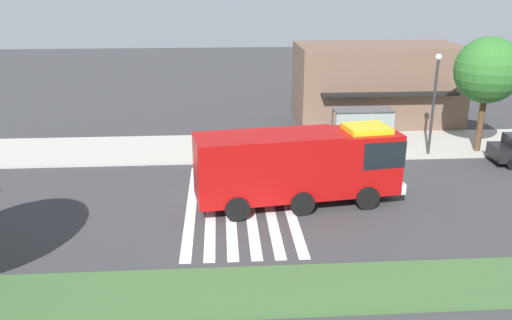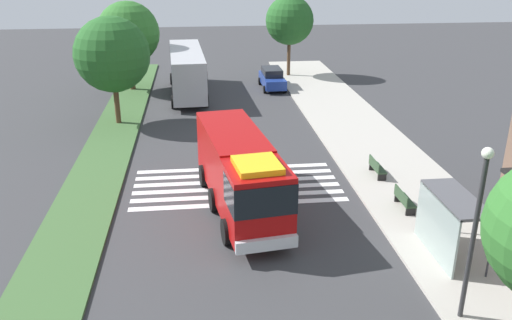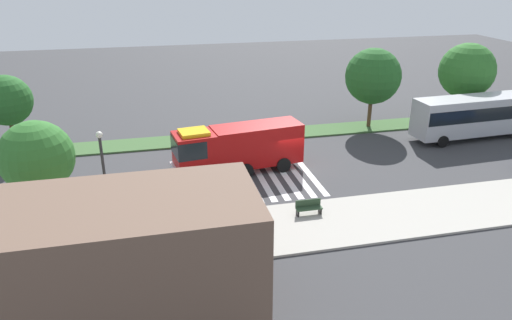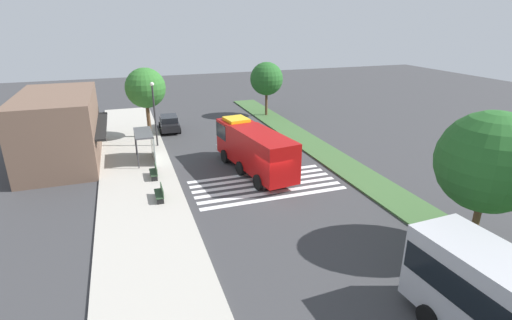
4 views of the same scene
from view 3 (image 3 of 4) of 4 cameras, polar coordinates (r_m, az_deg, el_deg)
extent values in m
plane|color=#38383A|center=(36.34, 4.16, -0.84)|extent=(120.00, 120.00, 0.00)
cube|color=#ADA89E|center=(29.05, 9.17, -7.30)|extent=(60.00, 5.53, 0.14)
cube|color=#3D6033|center=(42.91, 1.29, 3.05)|extent=(60.00, 3.00, 0.14)
cube|color=silver|center=(36.61, 5.57, -0.70)|extent=(0.45, 10.57, 0.01)
cube|color=silver|center=(36.35, 4.22, -0.82)|extent=(0.45, 10.57, 0.01)
cube|color=silver|center=(36.11, 2.85, -0.95)|extent=(0.45, 10.57, 0.01)
cube|color=silver|center=(35.89, 1.47, -1.08)|extent=(0.45, 10.57, 0.01)
cube|color=silver|center=(35.69, 0.07, -1.22)|extent=(0.45, 10.57, 0.01)
cube|color=silver|center=(35.51, -1.34, -1.35)|extent=(0.45, 10.57, 0.01)
cube|color=#A50C0C|center=(33.90, -7.30, 0.86)|extent=(3.12, 2.83, 2.83)
cube|color=#A50C0C|center=(35.18, 0.09, 1.94)|extent=(6.82, 3.35, 2.91)
cube|color=black|center=(33.61, -8.04, 1.66)|extent=(2.34, 2.75, 1.24)
cube|color=silver|center=(34.06, -9.65, -1.30)|extent=(0.58, 2.48, 0.50)
cube|color=yellow|center=(33.37, -7.43, 3.31)|extent=(2.18, 1.98, 0.24)
cylinder|color=black|center=(33.41, -6.19, -2.06)|extent=(1.13, 0.45, 1.10)
cylinder|color=black|center=(35.61, -7.24, -0.51)|extent=(1.13, 0.45, 1.10)
cylinder|color=black|center=(35.26, 3.29, -0.60)|extent=(1.13, 0.45, 1.10)
cylinder|color=black|center=(37.35, 1.75, 0.79)|extent=(1.13, 0.45, 1.10)
cylinder|color=black|center=(34.24, -1.21, -1.30)|extent=(1.13, 0.45, 1.10)
cylinder|color=black|center=(36.38, -2.54, 0.17)|extent=(1.13, 0.45, 1.10)
cube|color=black|center=(31.42, -26.45, -5.85)|extent=(4.50, 2.12, 0.75)
cube|color=black|center=(31.07, -26.27, -4.74)|extent=(2.55, 1.79, 0.59)
cylinder|color=black|center=(30.38, -24.14, -7.20)|extent=(0.65, 0.25, 0.64)
cylinder|color=black|center=(31.99, -23.42, -5.56)|extent=(0.65, 0.25, 0.64)
cube|color=#B2B2B7|center=(45.83, 24.71, 4.90)|extent=(11.44, 3.10, 3.20)
cube|color=black|center=(45.73, 24.79, 5.35)|extent=(11.22, 3.14, 1.15)
cylinder|color=black|center=(49.76, 27.02, 3.83)|extent=(1.01, 0.35, 1.00)
cylinder|color=black|center=(44.85, 19.47, 3.18)|extent=(1.01, 0.35, 1.00)
cylinder|color=black|center=(42.93, 21.36, 2.07)|extent=(1.01, 0.35, 1.00)
cube|color=#4C4C51|center=(26.78, -9.55, -4.04)|extent=(3.50, 1.40, 0.12)
cube|color=#8C9E99|center=(27.91, -9.50, -5.65)|extent=(3.50, 0.08, 2.40)
cylinder|color=#333338|center=(26.88, -5.65, -6.60)|extent=(0.08, 0.08, 2.40)
cylinder|color=#333338|center=(26.75, -12.94, -7.27)|extent=(0.08, 0.08, 2.40)
cube|color=#2D472D|center=(28.39, -1.22, -6.62)|extent=(1.60, 0.50, 0.08)
cube|color=#2D472D|center=(28.45, -1.32, -5.95)|extent=(1.60, 0.06, 0.45)
cube|color=black|center=(28.63, 0.20, -6.86)|extent=(0.08, 0.45, 0.37)
cube|color=black|center=(28.38, -2.65, -7.18)|extent=(0.08, 0.45, 0.37)
cube|color=#2D472D|center=(29.34, 6.33, -5.74)|extent=(1.60, 0.50, 0.08)
cube|color=#2D472D|center=(29.40, 6.22, -5.09)|extent=(1.60, 0.06, 0.45)
cube|color=black|center=(29.67, 7.64, -5.96)|extent=(0.08, 0.45, 0.37)
cube|color=black|center=(29.23, 4.97, -6.29)|extent=(0.08, 0.45, 0.37)
cylinder|color=#2D2D30|center=(27.94, -17.47, -2.82)|extent=(0.16, 0.16, 5.54)
sphere|color=white|center=(26.87, -18.20, 2.88)|extent=(0.36, 0.36, 0.36)
cube|color=brown|center=(21.07, -15.58, -11.66)|extent=(11.41, 5.71, 5.65)
cube|color=black|center=(23.86, -15.39, -7.39)|extent=(9.13, 0.80, 0.16)
cylinder|color=#513823|center=(28.50, -23.68, -5.48)|extent=(0.36, 0.36, 3.54)
sphere|color=#2D6B28|center=(27.28, -24.69, 0.33)|extent=(3.84, 3.84, 3.84)
cylinder|color=#513823|center=(50.71, 23.26, 6.11)|extent=(0.45, 0.45, 2.94)
sphere|color=#2D6B28|center=(49.99, 23.84, 9.71)|extent=(5.17, 5.17, 5.17)
cylinder|color=#513823|center=(45.78, 13.40, 5.73)|extent=(0.36, 0.36, 2.96)
sphere|color=#235B23|center=(44.99, 13.77, 9.68)|extent=(5.02, 5.02, 5.02)
cylinder|color=#513823|center=(42.55, -26.94, 2.61)|extent=(0.30, 0.30, 3.02)
sphere|color=#235B23|center=(41.78, -27.63, 6.32)|extent=(3.91, 3.91, 3.91)
camera|label=1|loc=(55.61, -3.27, 18.02)|focal=37.23mm
camera|label=2|loc=(37.43, -39.93, 12.83)|focal=37.34mm
camera|label=4|loc=(40.03, 43.32, 12.48)|focal=27.19mm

